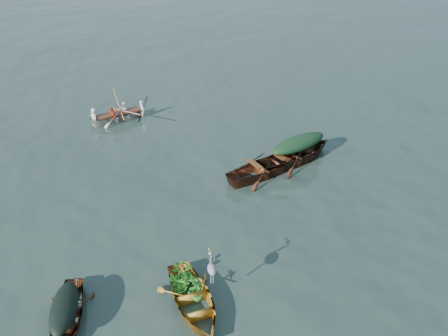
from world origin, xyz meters
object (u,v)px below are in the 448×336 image
at_px(dark_covered_boat, 68,321).
at_px(yellow_dinghy, 193,307).
at_px(heron, 212,274).
at_px(rowed_boat, 120,121).
at_px(open_wooden_boat, 266,174).
at_px(green_tarp_boat, 297,162).

bearing_deg(dark_covered_boat, yellow_dinghy, 1.17).
bearing_deg(yellow_dinghy, heron, 5.19).
bearing_deg(dark_covered_boat, rowed_boat, 88.11).
relative_size(yellow_dinghy, dark_covered_boat, 1.08).
relative_size(open_wooden_boat, rowed_boat, 1.25).
relative_size(yellow_dinghy, green_tarp_boat, 0.69).
xyz_separation_m(open_wooden_boat, heron, (-3.22, -5.43, 0.91)).
bearing_deg(open_wooden_boat, rowed_boat, 21.07).
xyz_separation_m(green_tarp_boat, heron, (-4.70, -6.04, 0.91)).
distance_m(yellow_dinghy, green_tarp_boat, 8.10).
distance_m(dark_covered_boat, green_tarp_boat, 10.20).
xyz_separation_m(yellow_dinghy, green_tarp_boat, (5.23, 6.18, 0.00)).
xyz_separation_m(rowed_boat, heron, (1.99, -11.52, 0.91)).
bearing_deg(dark_covered_boat, heron, 4.10).
distance_m(yellow_dinghy, heron, 1.06).
bearing_deg(green_tarp_boat, rowed_boat, 28.27).
xyz_separation_m(open_wooden_boat, rowed_boat, (-5.20, 6.08, 0.00)).
distance_m(green_tarp_boat, rowed_boat, 8.64).
distance_m(open_wooden_boat, heron, 6.38).
relative_size(green_tarp_boat, heron, 5.21).
bearing_deg(yellow_dinghy, green_tarp_boat, 40.48).
relative_size(dark_covered_boat, heron, 3.34).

